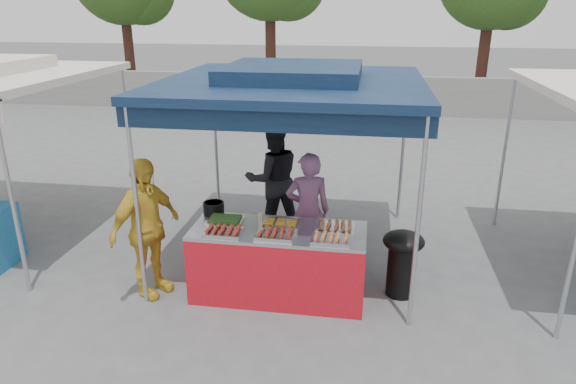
# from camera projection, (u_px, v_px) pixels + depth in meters

# --- Properties ---
(ground_plane) EXTENTS (80.00, 80.00, 0.00)m
(ground_plane) POSITION_uv_depth(u_px,v_px,m) (280.00, 290.00, 6.24)
(ground_plane) COLOR #535355
(back_wall) EXTENTS (40.00, 0.25, 1.20)m
(back_wall) POSITION_uv_depth(u_px,v_px,m) (340.00, 94.00, 16.24)
(back_wall) COLOR slate
(back_wall) RESTS_ON ground_plane
(main_canopy) EXTENTS (3.20, 3.20, 2.57)m
(main_canopy) POSITION_uv_depth(u_px,v_px,m) (293.00, 82.00, 6.33)
(main_canopy) COLOR #ADADB3
(main_canopy) RESTS_ON ground_plane
(vendor_table) EXTENTS (2.00, 0.80, 0.85)m
(vendor_table) POSITION_uv_depth(u_px,v_px,m) (279.00, 262.00, 6.00)
(vendor_table) COLOR #B2101C
(vendor_table) RESTS_ON ground_plane
(food_tray_fl) EXTENTS (0.42, 0.30, 0.07)m
(food_tray_fl) POSITION_uv_depth(u_px,v_px,m) (224.00, 232.00, 5.71)
(food_tray_fl) COLOR #B8B9BD
(food_tray_fl) RESTS_ON vendor_table
(food_tray_fm) EXTENTS (0.42, 0.30, 0.07)m
(food_tray_fm) POSITION_uv_depth(u_px,v_px,m) (275.00, 235.00, 5.64)
(food_tray_fm) COLOR #B8B9BD
(food_tray_fm) RESTS_ON vendor_table
(food_tray_fr) EXTENTS (0.42, 0.30, 0.07)m
(food_tray_fr) POSITION_uv_depth(u_px,v_px,m) (331.00, 239.00, 5.53)
(food_tray_fr) COLOR #B8B9BD
(food_tray_fr) RESTS_ON vendor_table
(food_tray_bl) EXTENTS (0.42, 0.30, 0.07)m
(food_tray_bl) POSITION_uv_depth(u_px,v_px,m) (225.00, 221.00, 6.00)
(food_tray_bl) COLOR #B8B9BD
(food_tray_bl) RESTS_ON vendor_table
(food_tray_bm) EXTENTS (0.42, 0.30, 0.07)m
(food_tray_bm) POSITION_uv_depth(u_px,v_px,m) (281.00, 224.00, 5.91)
(food_tray_bm) COLOR #B8B9BD
(food_tray_bm) RESTS_ON vendor_table
(food_tray_br) EXTENTS (0.42, 0.30, 0.07)m
(food_tray_br) POSITION_uv_depth(u_px,v_px,m) (336.00, 227.00, 5.83)
(food_tray_br) COLOR #B8B9BD
(food_tray_br) RESTS_ON vendor_table
(cooking_pot) EXTENTS (0.25, 0.25, 0.15)m
(cooking_pot) POSITION_uv_depth(u_px,v_px,m) (214.00, 208.00, 6.27)
(cooking_pot) COLOR black
(cooking_pot) RESTS_ON vendor_table
(skewer_cup) EXTENTS (0.07, 0.07, 0.09)m
(skewer_cup) POSITION_uv_depth(u_px,v_px,m) (260.00, 233.00, 5.66)
(skewer_cup) COLOR #ADADB3
(skewer_cup) RESTS_ON vendor_table
(wok_burner) EXTENTS (0.48, 0.48, 0.81)m
(wok_burner) POSITION_uv_depth(u_px,v_px,m) (402.00, 258.00, 5.99)
(wok_burner) COLOR black
(wok_burner) RESTS_ON ground_plane
(crate_left) EXTENTS (0.48, 0.34, 0.29)m
(crate_left) POSITION_uv_depth(u_px,v_px,m) (247.00, 258.00, 6.71)
(crate_left) COLOR #123C95
(crate_left) RESTS_ON ground_plane
(crate_right) EXTENTS (0.50, 0.35, 0.30)m
(crate_right) POSITION_uv_depth(u_px,v_px,m) (304.00, 256.00, 6.74)
(crate_right) COLOR #123C95
(crate_right) RESTS_ON ground_plane
(crate_stacked) EXTENTS (0.47, 0.33, 0.28)m
(crate_stacked) POSITION_uv_depth(u_px,v_px,m) (305.00, 236.00, 6.64)
(crate_stacked) COLOR #123C95
(crate_stacked) RESTS_ON crate_right
(vendor_woman) EXTENTS (0.64, 0.49, 1.56)m
(vendor_woman) POSITION_uv_depth(u_px,v_px,m) (308.00, 211.00, 6.54)
(vendor_woman) COLOR #7E5078
(vendor_woman) RESTS_ON ground_plane
(helper_man) EXTENTS (1.03, 0.94, 1.72)m
(helper_man) POSITION_uv_depth(u_px,v_px,m) (273.00, 179.00, 7.52)
(helper_man) COLOR black
(helper_man) RESTS_ON ground_plane
(customer_person) EXTENTS (0.79, 1.06, 1.68)m
(customer_person) POSITION_uv_depth(u_px,v_px,m) (146.00, 229.00, 5.90)
(customer_person) COLOR gold
(customer_person) RESTS_ON ground_plane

